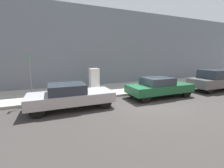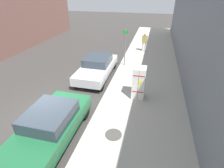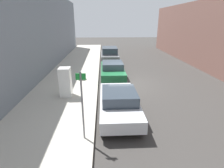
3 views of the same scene
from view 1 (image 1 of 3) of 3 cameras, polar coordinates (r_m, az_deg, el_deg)
The scene contains 9 objects.
ground_plane at distance 9.79m, azimuth 14.00°, elevation -6.88°, with size 80.00×80.00×0.00m, color #383533.
sidewalk_slab at distance 13.28m, azimuth 3.14°, elevation -1.65°, with size 4.45×44.00×0.16m, color #B2ADA0.
building_facade_near at distance 15.77m, azimuth -1.60°, elevation 13.39°, with size 1.58×39.60×7.34m, color slate.
discarded_refrigerator at distance 11.95m, azimuth -6.79°, elevation 1.66°, with size 0.67×0.70×1.78m.
manhole_cover at distance 12.73m, azimuth 7.71°, elevation -1.87°, with size 0.70×0.70×0.02m, color #47443F.
street_sign_post at distance 9.98m, azimuth -28.62°, elevation 2.45°, with size 0.36×0.07×2.76m.
parked_sedan_silver at distance 8.63m, azimuth -15.50°, elevation -4.28°, with size 1.87×4.58×1.39m.
parked_sedan_green at distance 11.11m, azimuth 17.49°, elevation -1.02°, with size 1.86×4.69×1.42m.
parked_suv_gray at distance 15.50m, azimuth 34.45°, elevation 1.37°, with size 1.89×4.48×1.76m.
Camera 1 is at (7.46, -5.64, 2.87)m, focal length 24.00 mm.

